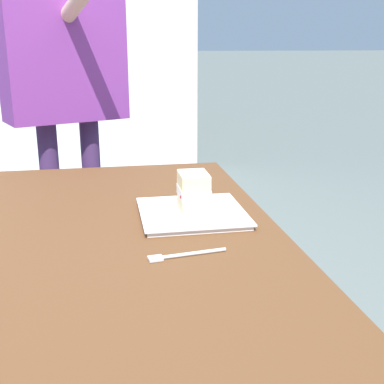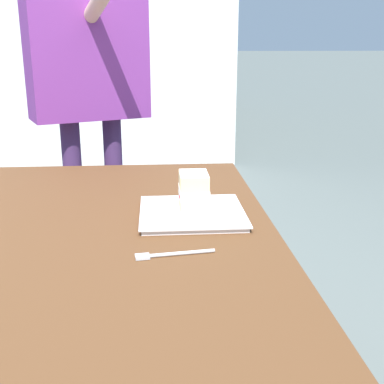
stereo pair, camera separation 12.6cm
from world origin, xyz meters
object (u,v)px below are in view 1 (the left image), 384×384
object	(u,v)px
cake_slice	(194,192)
dessert_plate	(192,213)
patio_table	(102,273)
diner_person	(63,49)
dessert_fork	(182,255)

from	to	relation	value
cake_slice	dessert_plate	bearing A→B (deg)	113.87
patio_table	dessert_plate	bearing A→B (deg)	-69.27
dessert_plate	diner_person	size ratio (longest dim) A/B	0.16
patio_table	dessert_fork	bearing A→B (deg)	-132.71
patio_table	dessert_plate	size ratio (longest dim) A/B	5.00
diner_person	cake_slice	bearing A→B (deg)	-157.02
dessert_fork	diner_person	size ratio (longest dim) A/B	0.10
dessert_plate	diner_person	distance (m)	1.00
dessert_plate	cake_slice	size ratio (longest dim) A/B	2.69
patio_table	dessert_plate	xyz separation A→B (m)	(0.09, -0.23, 0.11)
cake_slice	diner_person	xyz separation A→B (m)	(0.84, 0.36, 0.34)
cake_slice	dessert_fork	distance (m)	0.26
dessert_fork	cake_slice	bearing A→B (deg)	-15.83
patio_table	dessert_fork	xyz separation A→B (m)	(-0.16, -0.17, 0.10)
cake_slice	diner_person	distance (m)	0.98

